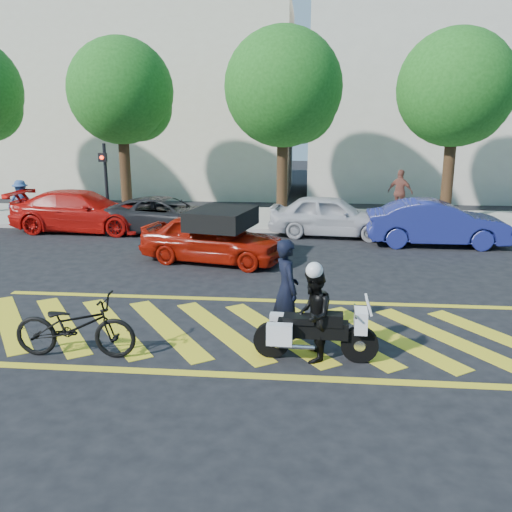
# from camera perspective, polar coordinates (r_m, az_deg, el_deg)

# --- Properties ---
(ground) EXTENTS (90.00, 90.00, 0.00)m
(ground) POSITION_cam_1_polar(r_m,az_deg,el_deg) (10.80, -0.54, -7.94)
(ground) COLOR black
(ground) RESTS_ON ground
(sidewalk) EXTENTS (60.00, 5.00, 0.15)m
(sidewalk) POSITION_cam_1_polar(r_m,az_deg,el_deg) (22.33, 2.72, 3.91)
(sidewalk) COLOR #9E998E
(sidewalk) RESTS_ON ground
(crosswalk) EXTENTS (12.33, 4.00, 0.01)m
(crosswalk) POSITION_cam_1_polar(r_m,az_deg,el_deg) (10.80, -0.74, -7.91)
(crosswalk) COLOR yellow
(crosswalk) RESTS_ON ground
(building_left) EXTENTS (16.00, 8.00, 10.00)m
(building_left) POSITION_cam_1_polar(r_m,az_deg,el_deg) (32.25, -11.21, 15.63)
(building_left) COLOR beige
(building_left) RESTS_ON ground
(building_right) EXTENTS (16.00, 8.00, 11.00)m
(building_right) POSITION_cam_1_polar(r_m,az_deg,el_deg) (31.97, 20.72, 15.92)
(building_right) COLOR beige
(building_right) RESTS_ON ground
(tree_left) EXTENTS (4.20, 4.20, 7.26)m
(tree_left) POSITION_cam_1_polar(r_m,az_deg,el_deg) (23.24, -13.68, 16.12)
(tree_left) COLOR black
(tree_left) RESTS_ON ground
(tree_center) EXTENTS (4.60, 4.60, 7.56)m
(tree_center) POSITION_cam_1_polar(r_m,az_deg,el_deg) (22.05, 3.23, 16.88)
(tree_center) COLOR black
(tree_center) RESTS_ON ground
(tree_right) EXTENTS (4.40, 4.40, 7.41)m
(tree_right) POSITION_cam_1_polar(r_m,az_deg,el_deg) (22.72, 20.51, 15.83)
(tree_right) COLOR black
(tree_right) RESTS_ON ground
(signal_pole) EXTENTS (0.28, 0.43, 3.20)m
(signal_pole) POSITION_cam_1_polar(r_m,az_deg,el_deg) (21.19, -15.56, 7.89)
(signal_pole) COLOR black
(signal_pole) RESTS_ON ground
(officer_bike) EXTENTS (0.69, 0.82, 1.92)m
(officer_bike) POSITION_cam_1_polar(r_m,az_deg,el_deg) (10.25, 3.24, -3.48)
(officer_bike) COLOR black
(officer_bike) RESTS_ON ground
(bicycle) EXTENTS (2.16, 0.81, 1.13)m
(bicycle) POSITION_cam_1_polar(r_m,az_deg,el_deg) (10.04, -18.50, -7.01)
(bicycle) COLOR black
(bicycle) RESTS_ON ground
(police_motorcycle) EXTENTS (2.16, 0.70, 0.95)m
(police_motorcycle) POSITION_cam_1_polar(r_m,az_deg,el_deg) (9.48, 6.07, -7.91)
(police_motorcycle) COLOR black
(police_motorcycle) RESTS_ON ground
(officer_moto) EXTENTS (0.64, 0.81, 1.62)m
(officer_moto) POSITION_cam_1_polar(r_m,az_deg,el_deg) (9.37, 6.03, -6.24)
(officer_moto) COLOR black
(officer_moto) RESTS_ON ground
(red_convertible) EXTENTS (4.45, 2.56, 1.43)m
(red_convertible) POSITION_cam_1_polar(r_m,az_deg,el_deg) (15.79, -4.60, 1.90)
(red_convertible) COLOR #991307
(red_convertible) RESTS_ON ground
(parked_left) EXTENTS (5.26, 2.25, 1.51)m
(parked_left) POSITION_cam_1_polar(r_m,az_deg,el_deg) (21.14, -17.83, 4.52)
(parked_left) COLOR #BD100B
(parked_left) RESTS_ON ground
(parked_mid_left) EXTENTS (4.92, 2.60, 1.32)m
(parked_mid_left) POSITION_cam_1_polar(r_m,az_deg,el_deg) (20.10, -9.57, 4.26)
(parked_mid_left) COLOR black
(parked_mid_left) RESTS_ON ground
(parked_mid_right) EXTENTS (4.47, 2.15, 1.47)m
(parked_mid_right) POSITION_cam_1_polar(r_m,az_deg,el_deg) (19.45, 7.84, 4.22)
(parked_mid_right) COLOR #BDBCC0
(parked_mid_right) RESTS_ON ground
(parked_right) EXTENTS (4.54, 1.63, 1.49)m
(parked_right) POSITION_cam_1_polar(r_m,az_deg,el_deg) (18.81, 18.48, 3.30)
(parked_right) COLOR navy
(parked_right) RESTS_ON ground
(pedestrian_left) EXTENTS (1.15, 0.80, 1.63)m
(pedestrian_left) POSITION_cam_1_polar(r_m,az_deg,el_deg) (23.03, -23.46, 5.32)
(pedestrian_left) COLOR #315088
(pedestrian_left) RESTS_ON sidewalk
(pedestrian_right) EXTENTS (1.18, 0.99, 1.89)m
(pedestrian_right) POSITION_cam_1_polar(r_m,az_deg,el_deg) (23.59, 14.94, 6.50)
(pedestrian_right) COLOR brown
(pedestrian_right) RESTS_ON sidewalk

